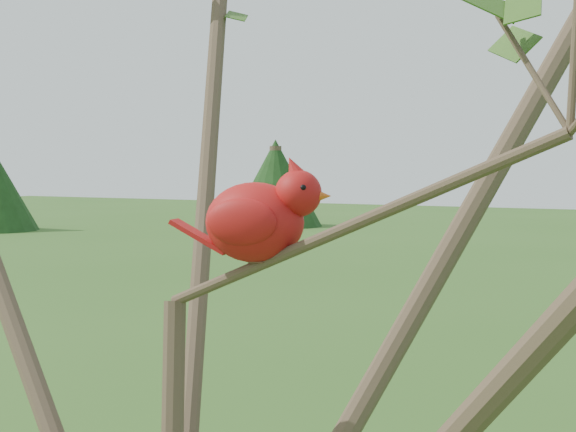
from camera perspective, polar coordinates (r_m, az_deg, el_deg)
The scene contains 2 objects.
crabapple_tree at distance 1.23m, azimuth -7.93°, elevation 1.39°, with size 2.35×2.05×2.95m.
cardinal at distance 1.28m, azimuth -1.82°, elevation -0.14°, with size 0.24×0.14×0.17m.
Camera 1 is at (0.75, -1.01, 2.17)m, focal length 55.00 mm.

